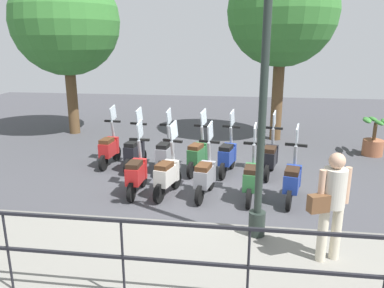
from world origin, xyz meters
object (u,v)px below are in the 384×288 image
tree_large (66,22)px  scooter_near_1 (252,178)px  pedestrian_with_bag (332,199)px  scooter_far_4 (135,151)px  scooter_near_2 (205,175)px  tree_distant (282,12)px  scooter_far_5 (109,148)px  scooter_near_0 (292,180)px  lamp_post_near (262,112)px  scooter_far_1 (228,155)px  scooter_far_2 (198,154)px  scooter_far_0 (270,157)px  scooter_near_3 (167,174)px  potted_palm (374,140)px  scooter_far_3 (166,153)px  scooter_near_4 (137,172)px

tree_large → scooter_near_1: size_ratio=3.60×
pedestrian_with_bag → scooter_far_4: size_ratio=1.03×
tree_large → scooter_near_2: tree_large is taller
tree_distant → scooter_far_5: size_ratio=3.71×
pedestrian_with_bag → scooter_far_4: bearing=22.7°
scooter_far_5 → pedestrian_with_bag: bearing=-126.1°
scooter_near_0 → tree_distant: bearing=12.5°
lamp_post_near → pedestrian_with_bag: bearing=-121.2°
scooter_near_1 → tree_distant: bearing=-2.7°
lamp_post_near → scooter_far_1: size_ratio=2.93×
tree_large → scooter_near_1: bearing=-129.4°
tree_distant → scooter_near_1: size_ratio=3.71×
scooter_far_2 → scooter_far_0: bearing=-73.5°
scooter_near_3 → scooter_far_0: 2.66m
potted_palm → scooter_far_1: size_ratio=0.69×
scooter_near_0 → scooter_near_3: bearing=103.4°
tree_distant → scooter_far_4: size_ratio=3.71×
tree_distant → scooter_far_3: size_ratio=3.71×
lamp_post_near → scooter_near_2: lamp_post_near is taller
pedestrian_with_bag → tree_distant: size_ratio=0.28×
tree_large → potted_palm: (-1.39, -9.58, -3.31)m
pedestrian_with_bag → tree_large: tree_large is taller
tree_distant → scooter_near_3: 6.70m
tree_distant → scooter_far_4: bearing=133.3°
tree_large → scooter_near_0: (-5.00, -6.89, -3.27)m
scooter_far_0 → scooter_far_3: same height
scooter_far_3 → scooter_far_5: 1.55m
pedestrian_with_bag → scooter_near_2: bearing=17.3°
scooter_near_2 → scooter_far_0: 2.03m
scooter_near_1 → scooter_far_2: bearing=47.7°
scooter_far_0 → scooter_far_5: bearing=99.1°
tree_distant → scooter_near_0: bearing=179.2°
tree_distant → scooter_far_0: tree_distant is taller
tree_distant → potted_palm: (-1.45, -2.62, -3.56)m
scooter_near_3 → scooter_far_0: (1.49, -2.21, 0.00)m
scooter_near_3 → scooter_far_5: bearing=61.9°
scooter_near_3 → pedestrian_with_bag: bearing=-115.3°
tree_large → scooter_far_2: size_ratio=3.60×
scooter_far_0 → scooter_far_3: bearing=102.7°
pedestrian_with_bag → scooter_near_4: size_ratio=1.03×
pedestrian_with_bag → scooter_far_0: size_ratio=1.03×
potted_palm → scooter_near_3: scooter_near_3 is taller
scooter_near_4 → tree_distant: bearing=-31.2°
lamp_post_near → tree_large: tree_large is taller
scooter_far_0 → scooter_near_0: bearing=-154.7°
scooter_near_2 → scooter_far_3: size_ratio=1.00×
tree_distant → scooter_far_5: 6.61m
lamp_post_near → scooter_far_3: (3.19, 2.14, -1.67)m
potted_palm → scooter_far_5: (-1.88, 7.11, 0.04)m
scooter_far_2 → scooter_far_5: same height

